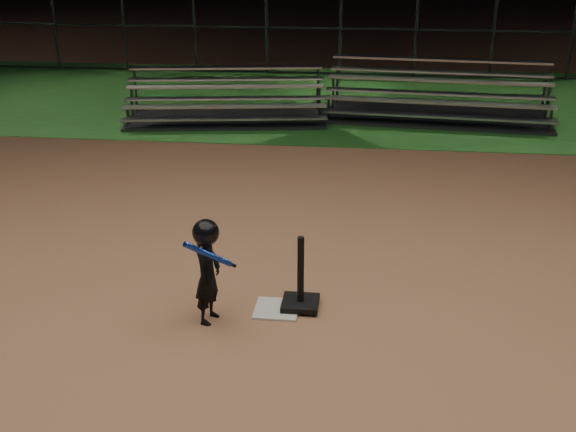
{
  "coord_description": "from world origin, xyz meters",
  "views": [
    {
      "loc": [
        0.87,
        -6.32,
        3.63
      ],
      "look_at": [
        0.0,
        1.0,
        0.65
      ],
      "focal_mm": 43.82,
      "sensor_mm": 36.0,
      "label": 1
    }
  ],
  "objects_px": {
    "child_batter": "(208,268)",
    "bleacher_right": "(437,107)",
    "batting_tee": "(301,293)",
    "bleacher_left": "(226,110)",
    "home_plate": "(277,309)"
  },
  "relations": [
    {
      "from": "home_plate",
      "to": "batting_tee",
      "type": "height_order",
      "value": "batting_tee"
    },
    {
      "from": "batting_tee",
      "to": "bleacher_left",
      "type": "bearing_deg",
      "value": 106.84
    },
    {
      "from": "batting_tee",
      "to": "bleacher_left",
      "type": "height_order",
      "value": "bleacher_left"
    },
    {
      "from": "child_batter",
      "to": "bleacher_right",
      "type": "xyz_separation_m",
      "value": [
        2.9,
        8.76,
        -0.35
      ]
    },
    {
      "from": "child_batter",
      "to": "batting_tee",
      "type": "bearing_deg",
      "value": -55.03
    },
    {
      "from": "home_plate",
      "to": "child_batter",
      "type": "xyz_separation_m",
      "value": [
        -0.64,
        -0.28,
        0.57
      ]
    },
    {
      "from": "home_plate",
      "to": "batting_tee",
      "type": "relative_size",
      "value": 0.58
    },
    {
      "from": "home_plate",
      "to": "bleacher_left",
      "type": "bearing_deg",
      "value": 105.05
    },
    {
      "from": "child_batter",
      "to": "bleacher_right",
      "type": "height_order",
      "value": "bleacher_right"
    },
    {
      "from": "bleacher_left",
      "to": "bleacher_right",
      "type": "bearing_deg",
      "value": 0.25
    },
    {
      "from": "batting_tee",
      "to": "bleacher_left",
      "type": "distance_m",
      "value": 8.05
    },
    {
      "from": "batting_tee",
      "to": "child_batter",
      "type": "xyz_separation_m",
      "value": [
        -0.88,
        -0.36,
        0.41
      ]
    },
    {
      "from": "home_plate",
      "to": "bleacher_right",
      "type": "xyz_separation_m",
      "value": [
        2.26,
        8.48,
        0.22
      ]
    },
    {
      "from": "child_batter",
      "to": "bleacher_right",
      "type": "relative_size",
      "value": 0.23
    },
    {
      "from": "home_plate",
      "to": "child_batter",
      "type": "distance_m",
      "value": 0.9
    }
  ]
}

